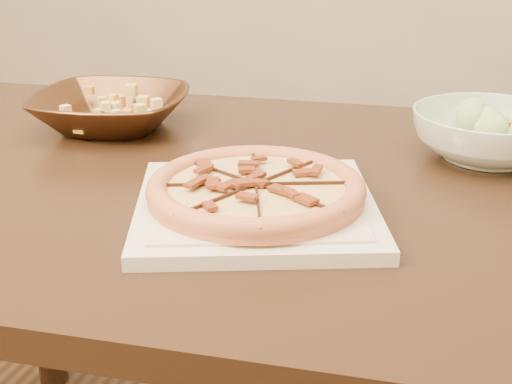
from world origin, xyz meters
TOP-DOWN VIEW (x-y plane):
  - dining_table at (-0.01, 0.16)m, footprint 1.41×0.97m
  - plate at (0.08, 0.04)m, footprint 0.38×0.38m
  - pizza at (0.08, 0.04)m, footprint 0.27×0.27m
  - bronze_bowl at (-0.27, 0.31)m, footprint 0.30×0.30m
  - mixed_dish at (-0.27, 0.31)m, footprint 0.11×0.13m
  - salad_bowl at (0.36, 0.35)m, footprint 0.26×0.26m
  - salad at (0.36, 0.35)m, footprint 0.12×0.12m

SIDE VIEW (x-z plane):
  - dining_table at x=-0.01m, z-range 0.27..1.02m
  - plate at x=0.08m, z-range 0.75..0.77m
  - bronze_bowl at x=-0.27m, z-range 0.75..0.81m
  - pizza at x=0.08m, z-range 0.77..0.80m
  - salad_bowl at x=0.36m, z-range 0.75..0.82m
  - mixed_dish at x=-0.27m, z-range 0.81..0.84m
  - salad at x=0.36m, z-range 0.82..0.86m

